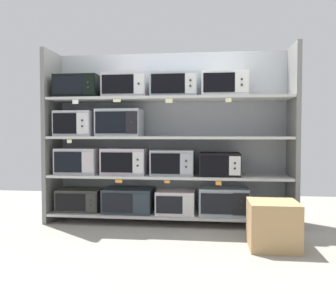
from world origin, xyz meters
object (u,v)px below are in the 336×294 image
Objects in this scene: shipping_carton at (273,225)px; microwave_10 at (79,87)px; microwave_0 at (80,200)px; microwave_2 at (176,202)px; microwave_4 at (79,161)px; microwave_12 at (174,85)px; microwave_3 at (224,201)px; microwave_13 at (224,85)px; microwave_9 at (120,123)px; microwave_11 at (126,86)px; microwave_7 at (219,164)px; microwave_1 at (129,200)px; microwave_6 at (173,162)px; microwave_8 at (77,124)px; microwave_5 at (125,161)px.

microwave_10 is at bearing 159.80° from shipping_carton.
microwave_2 reaches higher than microwave_0.
microwave_2 is (1.16, 0.00, 0.00)m from microwave_0.
microwave_12 is at bearing -0.00° from microwave_4.
shipping_carton reaches higher than microwave_0.
shipping_carton is at bearing -20.12° from microwave_4.
microwave_13 reaches higher than microwave_3.
microwave_9 is at bearing -0.01° from microwave_10.
microwave_11 reaches higher than microwave_10.
microwave_7 is 1.05× the size of shipping_carton.
microwave_1 is at bearing 0.00° from microwave_0.
microwave_6 is 0.96× the size of microwave_10.
microwave_2 is 1.49m from microwave_11.
microwave_11 is (0.58, 0.00, 0.89)m from microwave_4.
microwave_2 is 0.86× the size of microwave_10.
microwave_9 is (-0.11, -0.00, 0.92)m from microwave_1.
microwave_3 is at bearing 118.07° from shipping_carton.
microwave_12 reaches higher than microwave_7.
microwave_0 is 1.16× the size of microwave_8.
microwave_6 is 0.79m from microwave_9.
microwave_8 is (-0.60, -0.00, 0.45)m from microwave_5.
microwave_3 is 1.79m from microwave_4.
microwave_4 is at bearing -179.99° from microwave_11.
microwave_6 is at bearing -0.00° from microwave_10.
microwave_6 is 0.95× the size of microwave_9.
microwave_10 is at bearing 179.99° from microwave_7.
microwave_13 is at bearing 0.00° from microwave_10.
microwave_2 is at bearing 179.99° from microwave_3.
microwave_12 reaches higher than microwave_2.
microwave_7 reaches higher than microwave_2.
microwave_2 is at bearing 0.02° from microwave_9.
microwave_1 is 1.36m from microwave_11.
microwave_1 is 1.29× the size of microwave_2.
microwave_12 is at bearing -0.01° from microwave_1.
microwave_5 is 1.01× the size of microwave_10.
microwave_5 is 0.57m from microwave_6.
microwave_12 is (-0.57, -0.00, 1.34)m from microwave_3.
microwave_1 is at bearing 179.99° from microwave_7.
microwave_1 is 1.12× the size of microwave_10.
microwave_1 reaches higher than microwave_0.
microwave_1 is (0.60, 0.00, 0.01)m from microwave_0.
microwave_9 is (0.49, -0.00, 0.93)m from microwave_0.
microwave_12 is at bearing -179.98° from microwave_3.
microwave_6 is at bearing 142.09° from shipping_carton.
microwave_12 is (0.58, -0.00, -0.00)m from microwave_11.
microwave_2 is 0.47m from microwave_6.
microwave_13 is (0.59, 0.00, 0.89)m from microwave_6.
shipping_carton is (0.47, -0.79, -0.49)m from microwave_7.
microwave_13 reaches higher than microwave_4.
microwave_11 is (-0.56, 0.00, 0.90)m from microwave_6.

